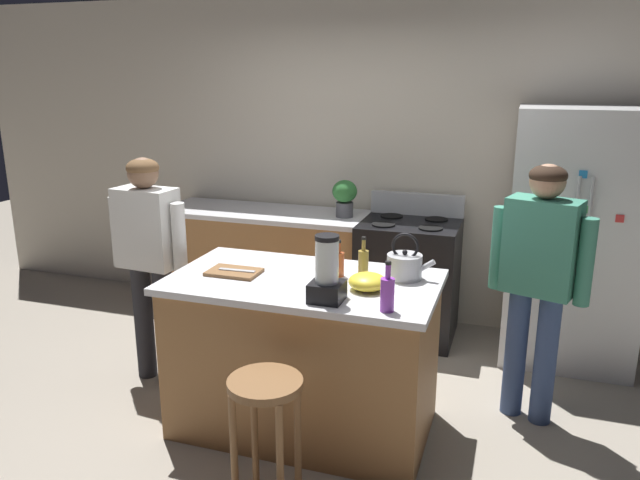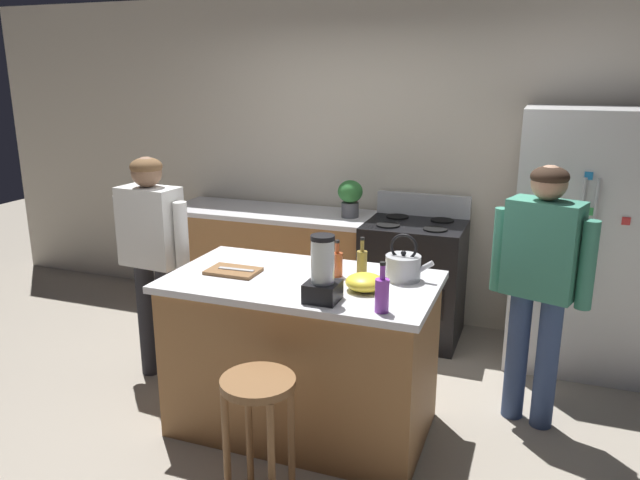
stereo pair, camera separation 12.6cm
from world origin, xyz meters
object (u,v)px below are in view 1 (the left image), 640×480
at_px(bottle_cooking_sauce, 339,263).
at_px(tea_kettle, 405,265).
at_px(person_by_sink_right, 539,270).
at_px(kitchen_island, 304,354).
at_px(bottle_soda, 387,293).
at_px(stove_range, 408,278).
at_px(mixing_bowl, 368,282).
at_px(person_by_island_left, 149,249).
at_px(potted_plant, 345,196).
at_px(bar_stool, 266,409).
at_px(cutting_board, 234,272).
at_px(refrigerator, 574,238).
at_px(blender_appliance, 327,273).
at_px(chef_knife, 237,270).
at_px(bottle_vinegar, 363,262).

height_order(bottle_cooking_sauce, tea_kettle, tea_kettle).
bearing_deg(person_by_sink_right, tea_kettle, -154.42).
distance_m(kitchen_island, bottle_soda, 0.86).
bearing_deg(stove_range, mixing_bowl, -88.01).
relative_size(person_by_island_left, potted_plant, 5.17).
height_order(bar_stool, cutting_board, cutting_board).
relative_size(person_by_island_left, bottle_cooking_sauce, 7.18).
height_order(refrigerator, person_by_sink_right, refrigerator).
relative_size(kitchen_island, bar_stool, 2.23).
bearing_deg(blender_appliance, mixing_bowl, 54.68).
height_order(stove_range, mixing_bowl, stove_range).
xyz_separation_m(person_by_island_left, bar_stool, (1.25, -0.97, -0.41)).
bearing_deg(chef_knife, cutting_board, 177.13).
xyz_separation_m(person_by_sink_right, bar_stool, (-1.20, -1.26, -0.43)).
bearing_deg(cutting_board, blender_appliance, -20.55).
xyz_separation_m(blender_appliance, bottle_cooking_sauce, (-0.06, 0.39, -0.07)).
bearing_deg(refrigerator, person_by_sink_right, -104.86).
bearing_deg(tea_kettle, chef_knife, -166.14).
relative_size(blender_appliance, bottle_cooking_sauce, 1.61).
xyz_separation_m(person_by_sink_right, mixing_bowl, (-0.88, -0.60, 0.03)).
relative_size(blender_appliance, bottle_soda, 1.36).
xyz_separation_m(blender_appliance, tea_kettle, (0.31, 0.47, -0.07)).
xyz_separation_m(bar_stool, bottle_vinegar, (0.24, 0.87, 0.50)).
relative_size(bar_stool, potted_plant, 2.29).
bearing_deg(tea_kettle, blender_appliance, -123.26).
bearing_deg(bottle_soda, refrigerator, 61.99).
height_order(kitchen_island, chef_knife, chef_knife).
relative_size(stove_range, potted_plant, 3.74).
bearing_deg(cutting_board, chef_knife, 0.00).
bearing_deg(bottle_vinegar, potted_plant, 110.33).
height_order(refrigerator, person_by_island_left, refrigerator).
distance_m(potted_plant, chef_knife, 1.61).
distance_m(refrigerator, bottle_cooking_sauce, 1.94).
relative_size(stove_range, bottle_soda, 4.39).
relative_size(potted_plant, bottle_soda, 1.17).
distance_m(person_by_sink_right, chef_knife, 1.76).
relative_size(kitchen_island, chef_knife, 6.95).
xyz_separation_m(bottle_soda, tea_kettle, (-0.01, 0.51, -0.02)).
distance_m(refrigerator, chef_knife, 2.46).
bearing_deg(person_by_sink_right, mixing_bowl, -145.77).
bearing_deg(potted_plant, bottle_cooking_sauce, -75.09).
distance_m(mixing_bowl, chef_knife, 0.79).
relative_size(bar_stool, bottle_soda, 2.68).
height_order(blender_appliance, bottle_cooking_sauce, blender_appliance).
relative_size(refrigerator, bar_stool, 2.69).
bearing_deg(mixing_bowl, bottle_soda, -57.91).
relative_size(bottle_cooking_sauce, tea_kettle, 0.78).
relative_size(person_by_island_left, person_by_sink_right, 0.98).
height_order(person_by_island_left, mixing_bowl, person_by_island_left).
xyz_separation_m(kitchen_island, bottle_soda, (0.56, -0.33, 0.56)).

